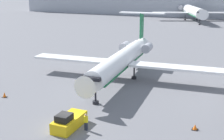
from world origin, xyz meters
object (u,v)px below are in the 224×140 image
at_px(pushback_tug, 69,121).
at_px(traffic_cone_right, 195,127).
at_px(worker_near_tug, 86,122).
at_px(airplane_parked_far_left, 192,11).
at_px(airplane_main, 122,59).
at_px(traffic_cone_left, 4,95).

distance_m(pushback_tug, traffic_cone_right, 13.26).
height_order(worker_near_tug, airplane_parked_far_left, airplane_parked_far_left).
bearing_deg(airplane_parked_far_left, airplane_main, -88.25).
distance_m(pushback_tug, worker_near_tug, 1.93).
bearing_deg(worker_near_tug, traffic_cone_right, 23.37).
bearing_deg(airplane_parked_far_left, pushback_tug, -87.96).
distance_m(worker_near_tug, airplane_parked_far_left, 102.65).
distance_m(worker_near_tug, traffic_cone_left, 15.23).
height_order(traffic_cone_left, airplane_parked_far_left, airplane_parked_far_left).
relative_size(worker_near_tug, airplane_parked_far_left, 0.05).
bearing_deg(pushback_tug, traffic_cone_left, 160.29).
relative_size(traffic_cone_left, airplane_parked_far_left, 0.02).
xyz_separation_m(airplane_main, pushback_tug, (1.07, -18.27, -2.52)).
relative_size(traffic_cone_right, airplane_parked_far_left, 0.02).
bearing_deg(pushback_tug, airplane_parked_far_left, 92.04).
bearing_deg(traffic_cone_right, airplane_parked_far_left, 99.30).
bearing_deg(airplane_main, airplane_parked_far_left, 91.75).
relative_size(pushback_tug, airplane_parked_far_left, 0.14).
bearing_deg(traffic_cone_right, airplane_main, 134.81).
relative_size(airplane_main, worker_near_tug, 16.82).
height_order(worker_near_tug, traffic_cone_left, worker_near_tug).
bearing_deg(worker_near_tug, pushback_tug, -173.93).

